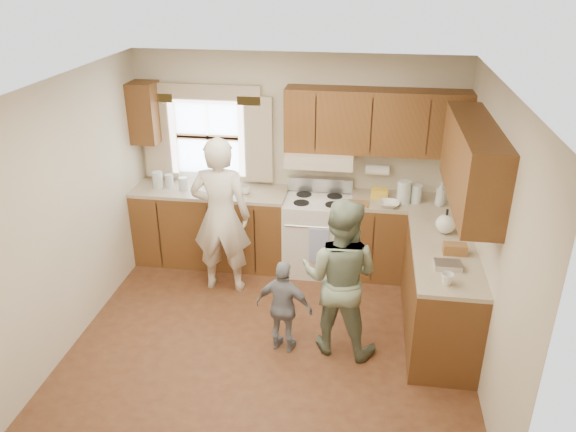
% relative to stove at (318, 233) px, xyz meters
% --- Properties ---
extents(room, '(3.80, 3.80, 3.80)m').
position_rel_stove_xyz_m(room, '(-0.30, -1.44, 0.78)').
color(room, '#502818').
rests_on(room, ground).
extents(kitchen_fixtures, '(3.80, 2.25, 2.15)m').
position_rel_stove_xyz_m(kitchen_fixtures, '(0.31, -0.36, 0.37)').
color(kitchen_fixtures, '#40230D').
rests_on(kitchen_fixtures, ground).
extents(stove, '(0.76, 0.67, 1.07)m').
position_rel_stove_xyz_m(stove, '(0.00, 0.00, 0.00)').
color(stove, silver).
rests_on(stove, ground).
extents(woman_left, '(0.66, 0.44, 1.78)m').
position_rel_stove_xyz_m(woman_left, '(-1.00, -0.59, 0.42)').
color(woman_left, silver).
rests_on(woman_left, ground).
extents(woman_right, '(0.86, 0.73, 1.55)m').
position_rel_stove_xyz_m(woman_right, '(0.35, -1.48, 0.31)').
color(woman_right, '#26432C').
rests_on(woman_right, ground).
extents(child, '(0.59, 0.33, 0.94)m').
position_rel_stove_xyz_m(child, '(-0.16, -1.59, 0.00)').
color(child, gray).
rests_on(child, ground).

